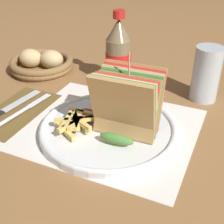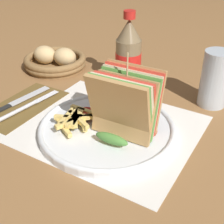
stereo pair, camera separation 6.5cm
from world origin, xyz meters
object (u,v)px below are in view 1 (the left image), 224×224
club_sandwich (127,104)px  knife (9,108)px  bread_basket (42,63)px  coke_bottle_near (118,53)px  fork (17,114)px  glass_near (206,77)px  plate_main (108,129)px

club_sandwich → knife: (-0.29, -0.02, -0.07)m
bread_basket → coke_bottle_near: bearing=5.3°
fork → glass_near: size_ratio=1.34×
club_sandwich → knife: bearing=-176.8°
coke_bottle_near → glass_near: bearing=0.0°
club_sandwich → glass_near: club_sandwich is taller
knife → coke_bottle_near: bearing=61.3°
knife → bread_basket: bearing=112.1°
knife → bread_basket: 0.23m
coke_bottle_near → knife: bearing=-125.8°
plate_main → knife: bearing=-177.0°
plate_main → fork: plate_main is taller
plate_main → glass_near: (0.15, 0.23, 0.05)m
plate_main → knife: 0.25m
club_sandwich → knife: club_sandwich is taller
club_sandwich → bread_basket: bearing=149.6°
fork → bread_basket: 0.26m
club_sandwich → fork: size_ratio=0.93×
glass_near → bread_basket: size_ratio=0.73×
bread_basket → glass_near: bearing=2.7°
plate_main → fork: (-0.21, -0.03, -0.00)m
fork → glass_near: 0.45m
plate_main → bread_basket: size_ratio=1.56×
plate_main → coke_bottle_near: coke_bottle_near is taller
glass_near → bread_basket: (-0.47, -0.02, -0.04)m
fork → knife: fork is taller
club_sandwich → coke_bottle_near: (-0.12, 0.23, 0.01)m
plate_main → bread_basket: (-0.31, 0.21, 0.01)m
plate_main → fork: 0.22m
knife → glass_near: size_ratio=1.46×
club_sandwich → knife: 0.30m
glass_near → bread_basket: 0.47m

